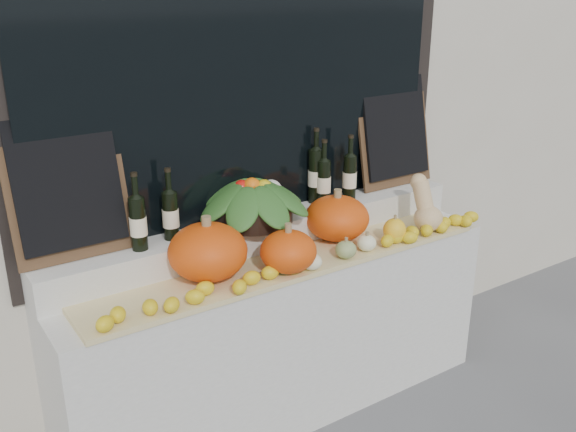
{
  "coord_description": "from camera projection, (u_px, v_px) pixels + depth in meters",
  "views": [
    {
      "loc": [
        -1.57,
        -0.9,
        2.19
      ],
      "look_at": [
        0.0,
        1.45,
        1.12
      ],
      "focal_mm": 40.0,
      "sensor_mm": 36.0,
      "label": 1
    }
  ],
  "objects": [
    {
      "name": "display_sill",
      "position": [
        280.0,
        334.0,
        3.32
      ],
      "size": [
        2.3,
        0.55,
        0.88
      ],
      "primitive_type": "cube",
      "color": "silver",
      "rests_on": "ground"
    },
    {
      "name": "chalkboard_left",
      "position": [
        67.0,
        186.0,
        2.68
      ],
      "size": [
        0.5,
        0.15,
        0.61
      ],
      "rotation": [
        -0.21,
        0.0,
        0.0
      ],
      "color": "#4C331E",
      "rests_on": "rear_tier"
    },
    {
      "name": "rear_tier",
      "position": [
        263.0,
        232.0,
        3.25
      ],
      "size": [
        2.3,
        0.25,
        0.16
      ],
      "primitive_type": "cube",
      "color": "silver",
      "rests_on": "display_sill"
    },
    {
      "name": "pumpkin_right",
      "position": [
        337.0,
        218.0,
        3.28
      ],
      "size": [
        0.42,
        0.42,
        0.23
      ],
      "primitive_type": "ellipsoid",
      "rotation": [
        0.0,
        0.0,
        0.32
      ],
      "color": "#E94E0C",
      "rests_on": "straw_bedding"
    },
    {
      "name": "wine_bottle_near_left",
      "position": [
        170.0,
        215.0,
        2.93
      ],
      "size": [
        0.08,
        0.08,
        0.34
      ],
      "color": "black",
      "rests_on": "rear_tier"
    },
    {
      "name": "produce_bowl",
      "position": [
        252.0,
        200.0,
        3.14
      ],
      "size": [
        0.6,
        0.6,
        0.24
      ],
      "color": "black",
      "rests_on": "rear_tier"
    },
    {
      "name": "wine_bottle_far_right",
      "position": [
        350.0,
        177.0,
        3.45
      ],
      "size": [
        0.08,
        0.08,
        0.36
      ],
      "color": "black",
      "rests_on": "rear_tier"
    },
    {
      "name": "chalkboard_right",
      "position": [
        395.0,
        130.0,
        3.64
      ],
      "size": [
        0.5,
        0.15,
        0.61
      ],
      "rotation": [
        -0.21,
        0.0,
        0.0
      ],
      "color": "#4C331E",
      "rests_on": "rear_tier"
    },
    {
      "name": "decorative_gourds",
      "position": [
        335.0,
        249.0,
        3.05
      ],
      "size": [
        0.79,
        0.14,
        0.16
      ],
      "color": "#3A671F",
      "rests_on": "straw_bedding"
    },
    {
      "name": "wine_bottle_far_left",
      "position": [
        138.0,
        223.0,
        2.81
      ],
      "size": [
        0.08,
        0.08,
        0.36
      ],
      "color": "black",
      "rests_on": "rear_tier"
    },
    {
      "name": "wine_bottle_tall",
      "position": [
        316.0,
        175.0,
        3.4
      ],
      "size": [
        0.08,
        0.08,
        0.4
      ],
      "color": "black",
      "rests_on": "rear_tier"
    },
    {
      "name": "lemon_heap",
      "position": [
        307.0,
        263.0,
        2.96
      ],
      "size": [
        2.2,
        0.16,
        0.06
      ],
      "primitive_type": null,
      "color": "yellow",
      "rests_on": "straw_bedding"
    },
    {
      "name": "pumpkin_center",
      "position": [
        288.0,
        251.0,
        2.93
      ],
      "size": [
        0.33,
        0.33,
        0.19
      ],
      "primitive_type": "ellipsoid",
      "rotation": [
        0.0,
        0.0,
        0.31
      ],
      "color": "#E94E0C",
      "rests_on": "straw_bedding"
    },
    {
      "name": "butternut_squash",
      "position": [
        426.0,
        208.0,
        3.4
      ],
      "size": [
        0.15,
        0.21,
        0.29
      ],
      "color": "#E2BA85",
      "rests_on": "straw_bedding"
    },
    {
      "name": "straw_bedding",
      "position": [
        294.0,
        264.0,
        3.06
      ],
      "size": [
        2.1,
        0.32,
        0.02
      ],
      "primitive_type": "cube",
      "color": "tan",
      "rests_on": "display_sill"
    },
    {
      "name": "wine_bottle_near_right",
      "position": [
        324.0,
        182.0,
        3.38
      ],
      "size": [
        0.08,
        0.08,
        0.35
      ],
      "color": "black",
      "rests_on": "rear_tier"
    },
    {
      "name": "pumpkin_left",
      "position": [
        208.0,
        252.0,
        2.85
      ],
      "size": [
        0.38,
        0.38,
        0.26
      ],
      "primitive_type": "ellipsoid",
      "rotation": [
        0.0,
        0.0,
        0.08
      ],
      "color": "#E94E0C",
      "rests_on": "straw_bedding"
    }
  ]
}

